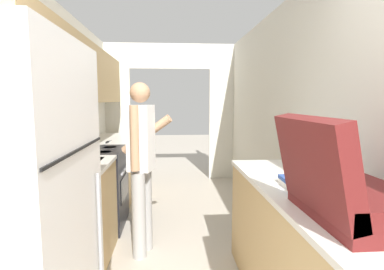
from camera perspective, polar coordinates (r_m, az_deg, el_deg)
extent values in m
cube|color=silver|center=(2.81, -29.36, 1.10)|extent=(0.06, 7.19, 2.50)
cube|color=tan|center=(3.67, -20.53, 11.06)|extent=(0.32, 3.46, 0.67)
cube|color=silver|center=(2.83, 21.37, 1.52)|extent=(0.06, 7.19, 2.50)
cube|color=silver|center=(5.68, -14.84, 1.82)|extent=(0.65, 0.06, 2.05)
cube|color=silver|center=(5.68, 6.55, 2.00)|extent=(0.65, 0.06, 2.05)
cube|color=silver|center=(5.62, -4.25, 14.75)|extent=(2.76, 0.06, 0.45)
cube|color=tan|center=(2.80, -22.79, -15.71)|extent=(0.60, 1.33, 0.88)
cube|color=silver|center=(2.66, -23.27, -6.59)|extent=(0.62, 1.34, 0.03)
cube|color=tan|center=(4.75, -14.74, -6.23)|extent=(0.60, 1.38, 0.88)
cube|color=silver|center=(4.68, -14.89, -0.75)|extent=(0.62, 1.39, 0.03)
cube|color=#9EA3A8|center=(2.99, -21.08, -4.79)|extent=(0.42, 0.44, 0.00)
cube|color=tan|center=(2.28, 20.77, -20.95)|extent=(0.60, 1.83, 0.88)
cube|color=silver|center=(2.11, 21.28, -9.86)|extent=(0.62, 1.86, 0.03)
cube|color=black|center=(1.43, -20.76, -2.62)|extent=(0.01, 0.80, 0.01)
cylinder|color=#99999E|center=(1.82, -17.13, -17.77)|extent=(0.02, 0.02, 0.70)
cube|color=black|center=(3.74, -17.56, -9.56)|extent=(0.62, 0.75, 0.91)
cube|color=black|center=(3.68, -12.73, -9.67)|extent=(0.01, 0.51, 0.27)
cylinder|color=#B7B7BC|center=(3.62, -12.51, -6.20)|extent=(0.02, 0.60, 0.02)
cube|color=black|center=(3.71, -22.22, -1.55)|extent=(0.04, 0.75, 0.14)
cylinder|color=#232328|center=(3.45, -16.44, -3.12)|extent=(0.16, 0.16, 0.01)
cylinder|color=#232328|center=(3.77, -15.40, -2.28)|extent=(0.16, 0.16, 0.01)
cylinder|color=#232328|center=(3.51, -20.40, -3.10)|extent=(0.16, 0.16, 0.01)
cylinder|color=#232328|center=(3.83, -19.05, -2.28)|extent=(0.16, 0.16, 0.01)
cylinder|color=#9E9E9E|center=(2.94, -10.09, -14.82)|extent=(0.16, 0.16, 0.82)
cylinder|color=#9E9E9E|center=(3.08, -8.85, -13.73)|extent=(0.16, 0.16, 0.82)
cube|color=white|center=(2.84, -9.73, -0.57)|extent=(0.26, 0.26, 0.62)
cylinder|color=tan|center=(2.70, -10.89, -0.62)|extent=(0.10, 0.10, 0.58)
cylinder|color=tan|center=(2.97, -8.68, 0.07)|extent=(0.53, 0.23, 0.40)
sphere|color=tan|center=(2.82, -9.89, 7.98)|extent=(0.19, 0.19, 0.19)
cube|color=#5B1919|center=(1.67, 29.06, -11.33)|extent=(0.44, 0.62, 0.15)
cube|color=#5B1919|center=(1.50, 22.17, -5.10)|extent=(0.17, 0.62, 0.45)
cube|color=#2D2D33|center=(1.90, 23.94, -4.99)|extent=(0.26, 0.02, 0.10)
cube|color=white|center=(2.11, 19.50, -8.90)|extent=(0.19, 0.24, 0.03)
cube|color=#2D4C99|center=(2.10, 20.07, -8.23)|extent=(0.24, 0.29, 0.02)
cube|color=#B7B7BC|center=(4.30, -15.44, -1.15)|extent=(0.04, 0.18, 0.00)
cube|color=black|center=(4.15, -15.83, -1.31)|extent=(0.03, 0.11, 0.02)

